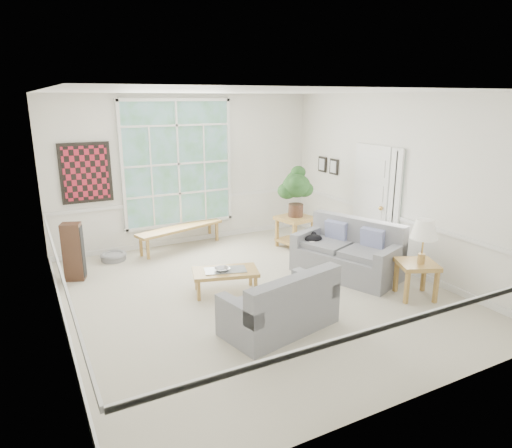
{
  "coord_description": "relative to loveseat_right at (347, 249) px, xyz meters",
  "views": [
    {
      "loc": [
        -3.03,
        -5.77,
        2.93
      ],
      "look_at": [
        0.1,
        0.2,
        1.05
      ],
      "focal_mm": 32.0,
      "sensor_mm": 36.0,
      "label": 1
    }
  ],
  "objects": [
    {
      "name": "floor",
      "position": [
        -1.7,
        0.04,
        -0.47
      ],
      "size": [
        5.5,
        6.0,
        0.01
      ],
      "primitive_type": "cube",
      "color": "#B8B09C",
      "rests_on": "ground"
    },
    {
      "name": "ceiling",
      "position": [
        -1.7,
        0.04,
        2.53
      ],
      "size": [
        5.5,
        6.0,
        0.02
      ],
      "primitive_type": "cube",
      "color": "white",
      "rests_on": "ground"
    },
    {
      "name": "wall_back",
      "position": [
        -1.7,
        3.04,
        1.03
      ],
      "size": [
        5.5,
        0.02,
        3.0
      ],
      "primitive_type": "cube",
      "color": "white",
      "rests_on": "ground"
    },
    {
      "name": "wall_front",
      "position": [
        -1.7,
        -2.96,
        1.03
      ],
      "size": [
        5.5,
        0.02,
        3.0
      ],
      "primitive_type": "cube",
      "color": "white",
      "rests_on": "ground"
    },
    {
      "name": "wall_left",
      "position": [
        -4.45,
        0.04,
        1.03
      ],
      "size": [
        0.02,
        6.0,
        3.0
      ],
      "primitive_type": "cube",
      "color": "white",
      "rests_on": "ground"
    },
    {
      "name": "wall_right",
      "position": [
        1.05,
        0.04,
        1.03
      ],
      "size": [
        0.02,
        6.0,
        3.0
      ],
      "primitive_type": "cube",
      "color": "white",
      "rests_on": "ground"
    },
    {
      "name": "window_back",
      "position": [
        -1.9,
        3.0,
        1.18
      ],
      "size": [
        2.3,
        0.08,
        2.4
      ],
      "primitive_type": "cube",
      "color": "white",
      "rests_on": "wall_back"
    },
    {
      "name": "entry_door",
      "position": [
        1.01,
        0.64,
        0.58
      ],
      "size": [
        0.08,
        0.9,
        2.1
      ],
      "primitive_type": "cube",
      "color": "white",
      "rests_on": "floor"
    },
    {
      "name": "door_sidelight",
      "position": [
        1.01,
        0.01,
        0.68
      ],
      "size": [
        0.08,
        0.26,
        1.9
      ],
      "primitive_type": "cube",
      "color": "white",
      "rests_on": "wall_right"
    },
    {
      "name": "wall_art",
      "position": [
        -3.65,
        2.99,
        1.13
      ],
      "size": [
        0.9,
        0.06,
        1.1
      ],
      "primitive_type": "cube",
      "color": "maroon",
      "rests_on": "wall_back"
    },
    {
      "name": "wall_frame_near",
      "position": [
        1.01,
        1.79,
        1.08
      ],
      "size": [
        0.04,
        0.26,
        0.32
      ],
      "primitive_type": "cube",
      "color": "black",
      "rests_on": "wall_right"
    },
    {
      "name": "wall_frame_far",
      "position": [
        1.01,
        2.19,
        1.08
      ],
      "size": [
        0.04,
        0.26,
        0.32
      ],
      "primitive_type": "cube",
      "color": "black",
      "rests_on": "wall_right"
    },
    {
      "name": "loveseat_right",
      "position": [
        0.0,
        0.0,
        0.0
      ],
      "size": [
        1.45,
        1.93,
        0.94
      ],
      "primitive_type": "cube",
      "rotation": [
        0.0,
        0.0,
        0.37
      ],
      "color": "gray",
      "rests_on": "floor"
    },
    {
      "name": "loveseat_front",
      "position": [
        -1.94,
        -1.07,
        -0.06
      ],
      "size": [
        1.62,
        1.07,
        0.81
      ],
      "primitive_type": "cube",
      "rotation": [
        0.0,
        0.0,
        0.21
      ],
      "color": "gray",
      "rests_on": "floor"
    },
    {
      "name": "coffee_table",
      "position": [
        -2.11,
        0.28,
        -0.28
      ],
      "size": [
        1.1,
        0.79,
        0.37
      ],
      "primitive_type": "cube",
      "rotation": [
        0.0,
        0.0,
        -0.28
      ],
      "color": "#AB8140",
      "rests_on": "floor"
    },
    {
      "name": "pewter_bowl",
      "position": [
        -2.16,
        0.27,
        -0.07
      ],
      "size": [
        0.29,
        0.29,
        0.07
      ],
      "primitive_type": "imported",
      "rotation": [
        0.0,
        0.0,
        0.06
      ],
      "color": "#A1A1A6",
      "rests_on": "coffee_table"
    },
    {
      "name": "window_bench",
      "position": [
        -2.01,
        2.69,
        -0.25
      ],
      "size": [
        1.89,
        0.88,
        0.43
      ],
      "primitive_type": "cube",
      "rotation": [
        0.0,
        0.0,
        0.29
      ],
      "color": "#AB8140",
      "rests_on": "floor"
    },
    {
      "name": "end_table",
      "position": [
        0.05,
        1.7,
        -0.15
      ],
      "size": [
        0.74,
        0.74,
        0.63
      ],
      "primitive_type": "cube",
      "rotation": [
        0.0,
        0.0,
        0.19
      ],
      "color": "#AB8140",
      "rests_on": "floor"
    },
    {
      "name": "houseplant",
      "position": [
        0.07,
        1.71,
        0.67
      ],
      "size": [
        0.65,
        0.65,
        1.01
      ],
      "primitive_type": null,
      "rotation": [
        0.0,
        0.0,
        0.11
      ],
      "color": "#244C20",
      "rests_on": "end_table"
    },
    {
      "name": "side_table",
      "position": [
        0.37,
        -1.19,
        -0.19
      ],
      "size": [
        0.72,
        0.72,
        0.56
      ],
      "primitive_type": "cube",
      "rotation": [
        0.0,
        0.0,
        -0.42
      ],
      "color": "#AB8140",
      "rests_on": "floor"
    },
    {
      "name": "table_lamp",
      "position": [
        0.38,
        -1.24,
        0.42
      ],
      "size": [
        0.41,
        0.41,
        0.67
      ],
      "primitive_type": null,
      "rotation": [
        0.0,
        0.0,
        -0.06
      ],
      "color": "white",
      "rests_on": "side_table"
    },
    {
      "name": "pet_bed",
      "position": [
        -3.36,
        2.6,
        -0.4
      ],
      "size": [
        0.55,
        0.55,
        0.14
      ],
      "primitive_type": "cylinder",
      "rotation": [
        0.0,
        0.0,
        0.19
      ],
      "color": "gray",
      "rests_on": "floor"
    },
    {
      "name": "floor_speaker",
      "position": [
        -4.1,
        1.93,
        0.02
      ],
      "size": [
        0.36,
        0.32,
        0.97
      ],
      "primitive_type": "cube",
      "rotation": [
        0.0,
        0.0,
        -0.35
      ],
      "color": "#40271A",
      "rests_on": "floor"
    },
    {
      "name": "cat",
      "position": [
        -0.31,
        0.53,
        0.09
      ],
      "size": [
        0.4,
        0.39,
        0.16
      ],
      "primitive_type": "ellipsoid",
      "rotation": [
        0.0,
        0.0,
        0.74
      ],
      "color": "black",
      "rests_on": "loveseat_right"
    }
  ]
}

